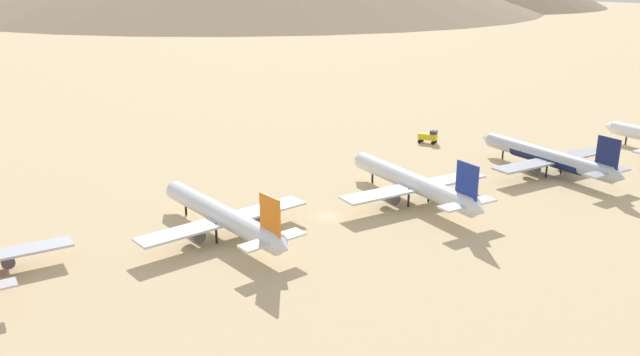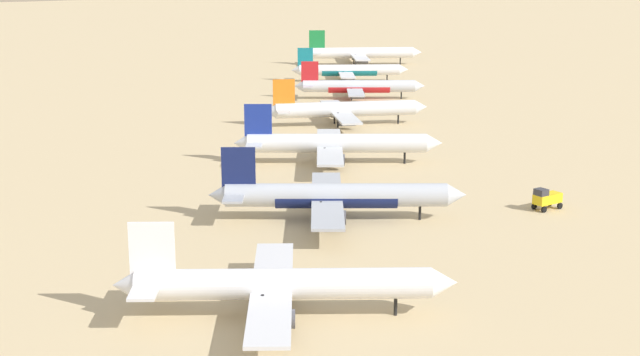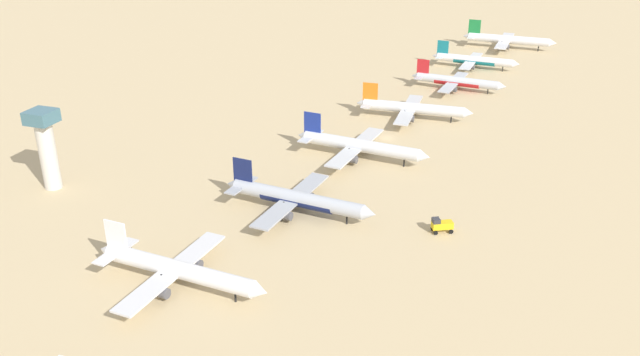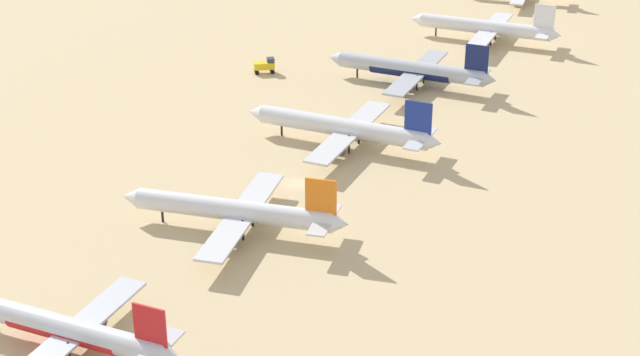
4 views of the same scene
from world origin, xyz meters
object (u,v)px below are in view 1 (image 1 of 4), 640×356
parked_jet_2 (548,157)px  service_truck (429,136)px  parked_jet_3 (413,183)px  parked_jet_4 (222,216)px

parked_jet_2 → service_truck: parked_jet_2 is taller
parked_jet_3 → parked_jet_4: bearing=79.6°
service_truck → parked_jet_2: bearing=-176.7°
parked_jet_2 → parked_jet_3: (5.23, 40.83, 0.13)m
service_truck → parked_jet_3: bearing=130.0°
parked_jet_3 → service_truck: size_ratio=7.75×
parked_jet_2 → parked_jet_3: 41.16m
parked_jet_2 → service_truck: (37.65, 2.16, -2.08)m
parked_jet_3 → parked_jet_4: 42.58m
parked_jet_3 → service_truck: 50.50m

